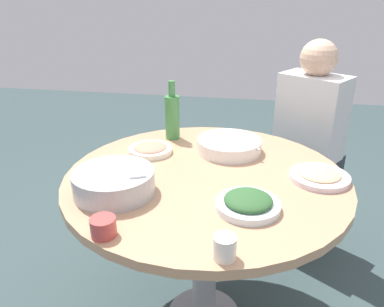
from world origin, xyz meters
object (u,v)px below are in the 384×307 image
Objects in this scene: rice_bowl at (114,182)px; dish_shrimp at (150,149)px; round_dining_table at (206,201)px; dish_noodles at (320,176)px; dish_greens at (248,203)px; soup_bowl at (229,146)px; diner_left at (310,123)px; tea_cup_near at (225,247)px; tea_cup_far at (103,227)px; stool_for_diner_left at (299,209)px; green_bottle at (172,116)px.

dish_shrimp is at bearing -4.06° from rice_bowl.
dish_noodles reaches higher than round_dining_table.
dish_shrimp is 0.89× the size of dish_greens.
soup_bowl is 1.48× the size of dish_shrimp.
rice_bowl is 1.19m from diner_left.
tea_cup_near reaches higher than dish_greens.
diner_left is (1.19, -0.35, -0.02)m from tea_cup_near.
diner_left reaches higher than tea_cup_near.
dish_greens reaches higher than round_dining_table.
soup_bowl reaches higher than dish_shrimp.
tea_cup_far reaches higher than stool_for_diner_left.
tea_cup_near is (-0.29, -0.43, -0.01)m from rice_bowl.
dish_noodles is 0.84m from tea_cup_far.
dish_shrimp is at bearing 124.85° from stool_for_diner_left.
tea_cup_far is at bearing 147.97° from stool_for_diner_left.
soup_bowl is 0.36m from dish_shrimp.
dish_greens is at bearing 162.04° from diner_left.
dish_greens is at bearing -167.67° from soup_bowl.
round_dining_table is at bearing 37.41° from dish_greens.
diner_left reaches higher than tea_cup_far.
dish_noodles is at bearing -85.43° from round_dining_table.
green_bottle is at bearing 21.55° from tea_cup_near.
green_bottle reaches higher than round_dining_table.
dish_shrimp is at bearing 124.85° from diner_left.
dish_shrimp reaches higher than round_dining_table.
stool_for_diner_left is at bearing -17.96° from dish_greens.
round_dining_table is at bearing 13.81° from tea_cup_near.
dish_noodles is 0.62m from tea_cup_near.
dish_greens is (-0.23, -0.18, 0.14)m from round_dining_table.
soup_bowl is at bearing -15.70° from round_dining_table.
stool_for_diner_left is (0.53, -0.76, -0.56)m from dish_shrimp.
rice_bowl is 1.03× the size of green_bottle.
green_bottle is at bearing 115.23° from diner_left.
rice_bowl is at bearing 140.30° from soup_bowl.
diner_left is (0.66, -0.04, -0.00)m from dish_noodles.
diner_left is at bearing -55.15° from dish_shrimp.
tea_cup_near is at bearing 168.62° from dish_greens.
rice_bowl reaches higher than tea_cup_far.
soup_bowl is (0.45, -0.38, -0.02)m from rice_bowl.
soup_bowl is 0.83m from stool_for_diner_left.
green_bottle is (0.60, 0.40, 0.09)m from dish_greens.
rice_bowl reaches higher than dish_noodles.
diner_left is at bearing -16.53° from tea_cup_near.
dish_greens reaches higher than dish_noodles.
dish_greens is 0.77× the size of green_bottle.
dish_shrimp is at bearing 58.20° from round_dining_table.
dish_noodles is 0.49× the size of stool_for_diner_left.
green_bottle reaches higher than dish_noodles.
green_bottle is (0.20, -0.06, 0.10)m from dish_shrimp.
round_dining_table is at bearing -56.41° from rice_bowl.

